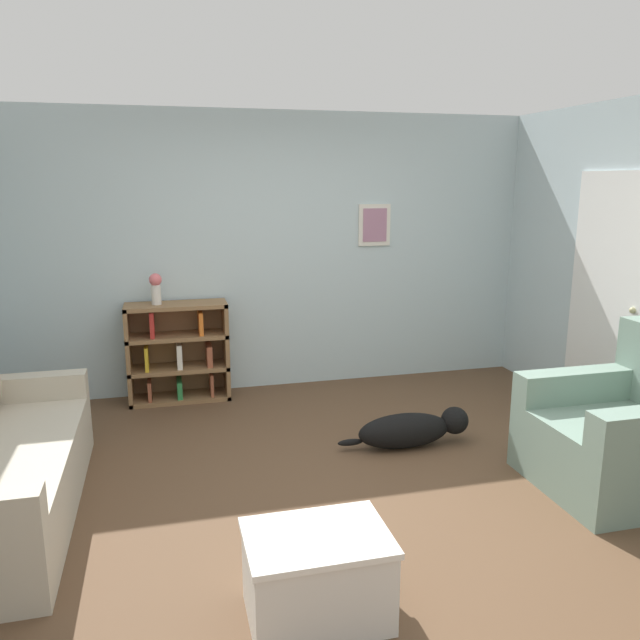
# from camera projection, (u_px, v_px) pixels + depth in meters

# --- Properties ---
(ground_plane) EXTENTS (14.00, 14.00, 0.00)m
(ground_plane) POSITION_uv_depth(u_px,v_px,m) (335.00, 489.00, 4.08)
(ground_plane) COLOR brown
(wall_back) EXTENTS (5.60, 0.13, 2.60)m
(wall_back) POSITION_uv_depth(u_px,v_px,m) (272.00, 253.00, 5.92)
(wall_back) COLOR silver
(wall_back) RESTS_ON ground_plane
(bookshelf) EXTENTS (0.90, 0.34, 0.90)m
(bookshelf) POSITION_uv_depth(u_px,v_px,m) (178.00, 352.00, 5.68)
(bookshelf) COLOR olive
(bookshelf) RESTS_ON ground_plane
(recliner_chair) EXTENTS (1.00, 0.95, 1.03)m
(recliner_chair) POSITION_uv_depth(u_px,v_px,m) (626.00, 434.00, 4.06)
(recliner_chair) COLOR gray
(recliner_chair) RESTS_ON ground_plane
(coffee_table) EXTENTS (0.66, 0.47, 0.42)m
(coffee_table) POSITION_uv_depth(u_px,v_px,m) (317.00, 573.00, 2.85)
(coffee_table) COLOR silver
(coffee_table) RESTS_ON ground_plane
(dog) EXTENTS (1.03, 0.24, 0.28)m
(dog) POSITION_uv_depth(u_px,v_px,m) (412.00, 429.00, 4.71)
(dog) COLOR black
(dog) RESTS_ON ground_plane
(vase) EXTENTS (0.11, 0.11, 0.28)m
(vase) POSITION_uv_depth(u_px,v_px,m) (156.00, 287.00, 5.49)
(vase) COLOR silver
(vase) RESTS_ON bookshelf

